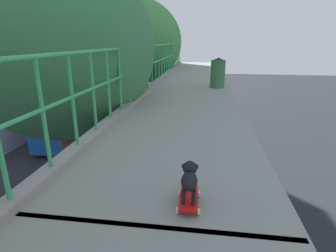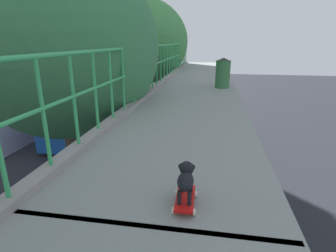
# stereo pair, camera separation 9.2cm
# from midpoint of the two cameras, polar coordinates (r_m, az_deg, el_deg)

# --- Properties ---
(city_bus) EXTENTS (2.63, 10.98, 3.12)m
(city_bus) POSITION_cam_midpoint_polar(r_m,az_deg,el_deg) (22.29, -17.91, 3.18)
(city_bus) COLOR #174591
(city_bus) RESTS_ON ground
(roadside_tree_mid) EXTENTS (4.69, 4.69, 9.27)m
(roadside_tree_mid) POSITION_cam_midpoint_polar(r_m,az_deg,el_deg) (7.28, -22.75, 14.89)
(roadside_tree_mid) COLOR #473C2C
(roadside_tree_mid) RESTS_ON ground
(roadside_tree_far) EXTENTS (5.40, 5.40, 9.42)m
(roadside_tree_far) POSITION_cam_midpoint_polar(r_m,az_deg,el_deg) (15.35, -7.88, 17.49)
(roadside_tree_far) COLOR brown
(roadside_tree_far) RESTS_ON ground
(toy_skateboard) EXTENTS (0.21, 0.43, 0.08)m
(toy_skateboard) POSITION_cam_midpoint_polar(r_m,az_deg,el_deg) (2.46, 3.42, -15.38)
(toy_skateboard) COLOR red
(toy_skateboard) RESTS_ON overpass_deck
(small_dog) EXTENTS (0.16, 0.38, 0.30)m
(small_dog) POSITION_cam_midpoint_polar(r_m,az_deg,el_deg) (2.38, 3.53, -11.08)
(small_dog) COLOR black
(small_dog) RESTS_ON toy_skateboard
(litter_bin) EXTENTS (0.46, 0.46, 0.92)m
(litter_bin) POSITION_cam_midpoint_polar(r_m,az_deg,el_deg) (8.54, 10.42, 11.34)
(litter_bin) COLOR #346F3E
(litter_bin) RESTS_ON overpass_deck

